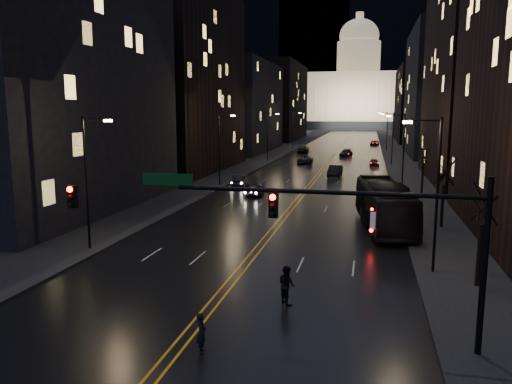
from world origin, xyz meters
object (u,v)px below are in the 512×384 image
Objects in this scene: receding_car_a at (335,171)px; pedestrian_a at (202,333)px; traffic_signal at (334,220)px; oncoming_car_a at (255,190)px; pedestrian_b at (287,285)px; oncoming_car_b at (241,180)px; bus at (384,205)px.

pedestrian_a is (-1.43, -54.10, 0.01)m from receding_car_a.
traffic_signal is 52.39m from receding_car_a.
pedestrian_a is at bearing 93.53° from oncoming_car_a.
pedestrian_b is (8.45, -29.86, 0.26)m from oncoming_car_a.
oncoming_car_b is 16.06m from receding_car_a.
oncoming_car_a is 19.97m from receding_car_a.
bus reaches higher than oncoming_car_a.
pedestrian_b is at bearing 99.69° from oncoming_car_a.
pedestrian_b is at bearing 104.68° from oncoming_car_b.
traffic_signal is at bearing -89.91° from pedestrian_a.
pedestrian_a is (6.05, -35.58, 0.11)m from oncoming_car_a.
receding_car_a is (7.47, 18.52, 0.10)m from oncoming_car_a.
receding_car_a is at bearing -39.15° from pedestrian_b.
bus is at bearing 131.89° from oncoming_car_a.
oncoming_car_a is at bearing -12.70° from pedestrian_a.
oncoming_car_b is 43.21m from pedestrian_a.
receding_car_a is 54.12m from pedestrian_a.
receding_car_a is at bearing -118.09° from oncoming_car_a.
pedestrian_b is at bearing 123.14° from traffic_signal.
oncoming_car_a is 36.09m from pedestrian_a.
bus reaches higher than oncoming_car_b.
oncoming_car_a is 2.14× the size of pedestrian_b.
traffic_signal is 10.61× the size of pedestrian_a.
bus is at bearing -39.92° from pedestrian_a.
oncoming_car_b is 2.71× the size of pedestrian_a.
traffic_signal is 3.54× the size of receding_car_a.
oncoming_car_b is at bearing -129.04° from receding_car_a.
traffic_signal is at bearing 172.83° from pedestrian_b.
bus reaches higher than receding_car_a.
pedestrian_b reaches higher than pedestrian_a.
bus is 6.84× the size of pedestrian_b.
pedestrian_b reaches higher than receding_car_a.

